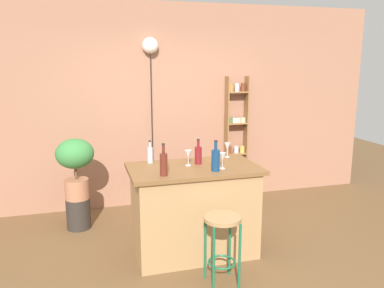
{
  "coord_description": "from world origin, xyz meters",
  "views": [
    {
      "loc": [
        -1.08,
        -3.44,
        2.01
      ],
      "look_at": [
        0.05,
        0.55,
        1.13
      ],
      "focal_mm": 36.61,
      "sensor_mm": 36.0,
      "label": 1
    }
  ],
  "objects_px": {
    "bottle_soda_blue": "(164,164)",
    "bottle_sauce_amber": "(198,155)",
    "spice_shelf": "(236,138)",
    "wine_glass_right": "(188,155)",
    "potted_plant": "(75,162)",
    "plant_stool": "(79,213)",
    "bar_stool": "(222,234)",
    "pendant_globe_light": "(150,48)",
    "bottle_vinegar": "(216,160)",
    "bottle_olive_oil": "(150,155)",
    "wine_glass_center": "(222,157)",
    "wine_glass_left": "(227,147)"
  },
  "relations": [
    {
      "from": "bottle_soda_blue",
      "to": "wine_glass_center",
      "type": "bearing_deg",
      "value": 8.07
    },
    {
      "from": "wine_glass_center",
      "to": "bottle_olive_oil",
      "type": "bearing_deg",
      "value": 147.22
    },
    {
      "from": "bottle_sauce_amber",
      "to": "bottle_olive_oil",
      "type": "bearing_deg",
      "value": 159.68
    },
    {
      "from": "bottle_vinegar",
      "to": "wine_glass_right",
      "type": "bearing_deg",
      "value": 127.24
    },
    {
      "from": "spice_shelf",
      "to": "wine_glass_right",
      "type": "xyz_separation_m",
      "value": [
        -1.12,
        -1.44,
        0.16
      ]
    },
    {
      "from": "plant_stool",
      "to": "bottle_olive_oil",
      "type": "distance_m",
      "value": 1.35
    },
    {
      "from": "bottle_soda_blue",
      "to": "wine_glass_right",
      "type": "distance_m",
      "value": 0.44
    },
    {
      "from": "plant_stool",
      "to": "bottle_soda_blue",
      "type": "xyz_separation_m",
      "value": [
        0.83,
        -1.21,
        0.88
      ]
    },
    {
      "from": "spice_shelf",
      "to": "wine_glass_right",
      "type": "relative_size",
      "value": 11.01
    },
    {
      "from": "bottle_olive_oil",
      "to": "wine_glass_left",
      "type": "relative_size",
      "value": 1.47
    },
    {
      "from": "pendant_globe_light",
      "to": "bottle_vinegar",
      "type": "bearing_deg",
      "value": -79.52
    },
    {
      "from": "bar_stool",
      "to": "pendant_globe_light",
      "type": "height_order",
      "value": "pendant_globe_light"
    },
    {
      "from": "pendant_globe_light",
      "to": "bottle_sauce_amber",
      "type": "bearing_deg",
      "value": -80.57
    },
    {
      "from": "bottle_soda_blue",
      "to": "wine_glass_left",
      "type": "relative_size",
      "value": 1.91
    },
    {
      "from": "bar_stool",
      "to": "spice_shelf",
      "type": "relative_size",
      "value": 0.36
    },
    {
      "from": "potted_plant",
      "to": "bottle_soda_blue",
      "type": "xyz_separation_m",
      "value": [
        0.83,
        -1.21,
        0.23
      ]
    },
    {
      "from": "plant_stool",
      "to": "bottle_soda_blue",
      "type": "bearing_deg",
      "value": -55.72
    },
    {
      "from": "bottle_olive_oil",
      "to": "wine_glass_center",
      "type": "bearing_deg",
      "value": -32.78
    },
    {
      "from": "spice_shelf",
      "to": "pendant_globe_light",
      "type": "distance_m",
      "value": 1.78
    },
    {
      "from": "potted_plant",
      "to": "wine_glass_center",
      "type": "xyz_separation_m",
      "value": [
        1.45,
        -1.12,
        0.23
      ]
    },
    {
      "from": "wine_glass_left",
      "to": "wine_glass_center",
      "type": "distance_m",
      "value": 0.5
    },
    {
      "from": "plant_stool",
      "to": "potted_plant",
      "type": "xyz_separation_m",
      "value": [
        0.0,
        0.0,
        0.65
      ]
    },
    {
      "from": "bottle_sauce_amber",
      "to": "wine_glass_center",
      "type": "bearing_deg",
      "value": -54.06
    },
    {
      "from": "bottle_olive_oil",
      "to": "bottle_vinegar",
      "type": "height_order",
      "value": "bottle_vinegar"
    },
    {
      "from": "spice_shelf",
      "to": "bottle_sauce_amber",
      "type": "xyz_separation_m",
      "value": [
        -1.0,
        -1.4,
        0.14
      ]
    },
    {
      "from": "pendant_globe_light",
      "to": "bottle_soda_blue",
      "type": "bearing_deg",
      "value": -96.58
    },
    {
      "from": "spice_shelf",
      "to": "pendant_globe_light",
      "type": "relative_size",
      "value": 0.78
    },
    {
      "from": "bottle_soda_blue",
      "to": "bottle_olive_oil",
      "type": "xyz_separation_m",
      "value": [
        -0.04,
        0.52,
        -0.03
      ]
    },
    {
      "from": "plant_stool",
      "to": "pendant_globe_light",
      "type": "relative_size",
      "value": 0.16
    },
    {
      "from": "plant_stool",
      "to": "bottle_sauce_amber",
      "type": "distance_m",
      "value": 1.76
    },
    {
      "from": "bottle_soda_blue",
      "to": "wine_glass_right",
      "type": "relative_size",
      "value": 1.91
    },
    {
      "from": "potted_plant",
      "to": "plant_stool",
      "type": "bearing_deg",
      "value": 0.0
    },
    {
      "from": "bar_stool",
      "to": "bottle_soda_blue",
      "type": "xyz_separation_m",
      "value": [
        -0.44,
        0.43,
        0.58
      ]
    },
    {
      "from": "plant_stool",
      "to": "wine_glass_left",
      "type": "bearing_deg",
      "value": -22.04
    },
    {
      "from": "bottle_olive_oil",
      "to": "bar_stool",
      "type": "bearing_deg",
      "value": -62.85
    },
    {
      "from": "bottle_soda_blue",
      "to": "wine_glass_left",
      "type": "distance_m",
      "value": 1.0
    },
    {
      "from": "bottle_soda_blue",
      "to": "wine_glass_left",
      "type": "bearing_deg",
      "value": 32.35
    },
    {
      "from": "bar_stool",
      "to": "plant_stool",
      "type": "bearing_deg",
      "value": 127.74
    },
    {
      "from": "bottle_sauce_amber",
      "to": "bar_stool",
      "type": "bearing_deg",
      "value": -89.99
    },
    {
      "from": "plant_stool",
      "to": "pendant_globe_light",
      "type": "distance_m",
      "value": 2.31
    },
    {
      "from": "bottle_soda_blue",
      "to": "bottle_vinegar",
      "type": "distance_m",
      "value": 0.53
    },
    {
      "from": "spice_shelf",
      "to": "plant_stool",
      "type": "xyz_separation_m",
      "value": [
        -2.27,
        -0.53,
        -0.72
      ]
    },
    {
      "from": "bottle_vinegar",
      "to": "wine_glass_center",
      "type": "relative_size",
      "value": 1.88
    },
    {
      "from": "bottle_sauce_amber",
      "to": "wine_glass_center",
      "type": "relative_size",
      "value": 1.63
    },
    {
      "from": "bottle_vinegar",
      "to": "bottle_olive_oil",
      "type": "bearing_deg",
      "value": 139.12
    },
    {
      "from": "spice_shelf",
      "to": "wine_glass_right",
      "type": "bearing_deg",
      "value": -127.91
    },
    {
      "from": "bottle_soda_blue",
      "to": "potted_plant",
      "type": "bearing_deg",
      "value": 124.28
    },
    {
      "from": "bar_stool",
      "to": "bottle_sauce_amber",
      "type": "xyz_separation_m",
      "value": [
        -0.0,
        0.76,
        0.56
      ]
    },
    {
      "from": "bottle_soda_blue",
      "to": "bottle_sauce_amber",
      "type": "bearing_deg",
      "value": 37.24
    },
    {
      "from": "bottle_soda_blue",
      "to": "wine_glass_right",
      "type": "height_order",
      "value": "bottle_soda_blue"
    }
  ]
}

